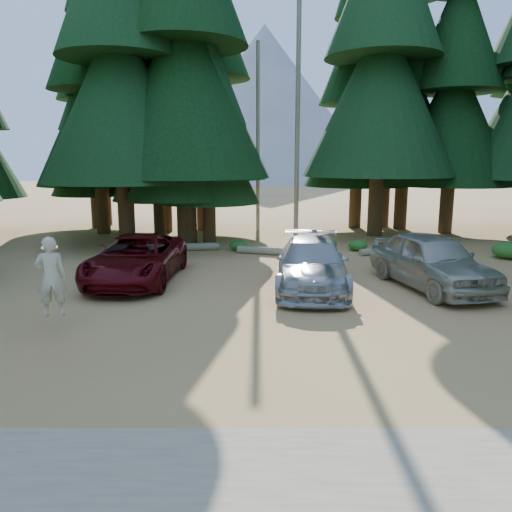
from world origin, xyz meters
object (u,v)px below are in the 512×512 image
object	(u,v)px
frisbee_player	(51,276)
log_mid	(282,252)
silver_minivan_center	(312,264)
log_right	(406,249)
log_left	(165,248)
red_pickup	(136,259)
silver_minivan_right	(432,261)

from	to	relation	value
frisbee_player	log_mid	size ratio (longest dim) A/B	0.49
silver_minivan_center	log_right	world-z (taller)	silver_minivan_center
log_left	log_mid	xyz separation A→B (m)	(5.03, -0.87, -0.01)
red_pickup	frisbee_player	xyz separation A→B (m)	(-0.82, -4.75, 0.53)
log_mid	frisbee_player	bearing A→B (deg)	-105.07
red_pickup	frisbee_player	world-z (taller)	frisbee_player
silver_minivan_center	frisbee_player	bearing A→B (deg)	-145.10
silver_minivan_right	log_right	distance (m)	6.14
log_mid	log_right	world-z (taller)	log_mid
log_mid	log_right	xyz separation A→B (m)	(5.40, 0.72, -0.01)
frisbee_player	log_left	bearing A→B (deg)	-110.80
red_pickup	silver_minivan_right	bearing A→B (deg)	-3.13
silver_minivan_center	log_right	distance (m)	7.73
silver_minivan_right	log_right	world-z (taller)	silver_minivan_right
log_left	log_mid	bearing A→B (deg)	-19.51
red_pickup	log_mid	distance (m)	6.68
silver_minivan_center	frisbee_player	size ratio (longest dim) A/B	2.79
log_right	silver_minivan_right	bearing A→B (deg)	-120.81
frisbee_player	silver_minivan_center	bearing A→B (deg)	-166.02
log_left	silver_minivan_right	bearing A→B (deg)	-42.89
red_pickup	frisbee_player	size ratio (longest dim) A/B	2.88
silver_minivan_right	log_right	xyz separation A→B (m)	(1.00, 6.01, -0.72)
silver_minivan_center	frisbee_player	xyz separation A→B (m)	(-6.46, -3.81, 0.52)
silver_minivan_center	log_left	xyz separation A→B (m)	(-5.71, 6.25, -0.60)
red_pickup	log_left	xyz separation A→B (m)	(-0.08, 5.30, -0.59)
red_pickup	silver_minivan_center	bearing A→B (deg)	-7.36
log_left	log_mid	world-z (taller)	log_left
silver_minivan_center	silver_minivan_right	bearing A→B (deg)	5.61
frisbee_player	log_left	xyz separation A→B (m)	(0.75, 10.05, -1.12)
silver_minivan_center	silver_minivan_right	xyz separation A→B (m)	(3.72, 0.08, 0.10)
frisbee_player	log_left	size ratio (longest dim) A/B	0.40
silver_minivan_right	frisbee_player	distance (m)	10.90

